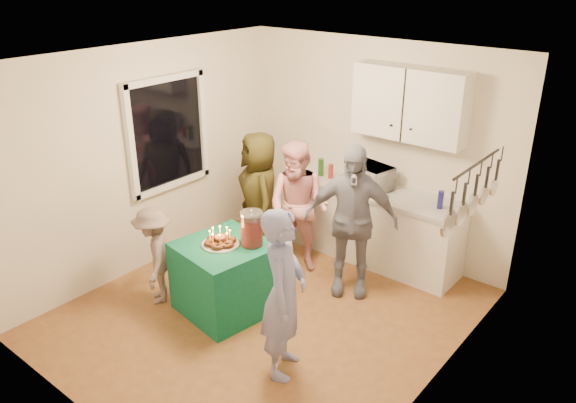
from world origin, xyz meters
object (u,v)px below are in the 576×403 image
Objects in this scene: punch_jar at (252,229)px; woman_back_left at (259,196)px; child_near_left at (155,256)px; counter at (371,226)px; woman_back_center at (298,207)px; microwave at (369,177)px; man_birthday at (284,294)px; woman_back_right at (351,221)px; party_table at (225,277)px.

woman_back_left is at bearing 128.22° from punch_jar.
punch_jar is at bearing 71.25° from child_near_left.
woman_back_left is at bearing -143.83° from counter.
punch_jar is 0.22× the size of woman_back_center.
child_near_left is at bearing -150.20° from punch_jar.
microwave is 0.92m from woman_back_center.
woman_back_center is (-1.03, 1.52, -0.01)m from man_birthday.
woman_back_right is at bearing -15.51° from man_birthday.
child_near_left is at bearing -63.60° from woman_back_left.
punch_jar is 0.20× the size of woman_back_right.
microwave reaches higher than punch_jar.
counter is 2.00m from party_table.
counter is 6.47× the size of punch_jar.
counter is 0.92m from woman_back_right.
party_table is 0.54× the size of man_birthday.
counter is 0.63m from microwave.
woman_back_left is at bearing 173.35° from woman_back_center.
party_table is (-0.52, -1.91, -0.67)m from microwave.
woman_back_left is (-0.73, 0.93, -0.14)m from punch_jar.
counter is 1.40m from woman_back_left.
counter is 1.84m from punch_jar.
man_birthday is 0.93× the size of woman_back_right.
woman_back_center is 1.70m from child_near_left.
man_birthday is (1.07, -0.35, 0.41)m from party_table.
punch_jar is at bearing -18.17° from woman_back_left.
microwave is 0.86m from woman_back_right.
party_table is 0.55× the size of woman_back_center.
child_near_left reaches higher than counter.
woman_back_left is at bearing 124.24° from child_near_left.
party_table is 0.79m from child_near_left.
punch_jar is 1.01m from man_birthday.
punch_jar is 0.31× the size of child_near_left.
counter reaches higher than party_table.
woman_back_center is (0.55, 0.06, -0.01)m from woman_back_left.
woman_back_right is (1.30, 0.01, 0.06)m from woman_back_left.
man_birthday reaches higher than counter.
counter is at bearing 101.94° from child_near_left.
microwave is at bearing 80.28° from punch_jar.
man_birthday is 1.00× the size of woman_back_left.
microwave is 2.34m from man_birthday.
woman_back_center is at bearing 147.05° from woman_back_right.
woman_back_center is at bearing 39.45° from woman_back_left.
woman_back_right reaches higher than punch_jar.
party_table is 1.20m from man_birthday.
microwave is at bearing 74.86° from party_table.
woman_back_left reaches higher than punch_jar.
woman_back_right reaches higher than woman_back_center.
man_birthday is at bearing -64.16° from microwave.
counter is 4.27× the size of microwave.
punch_jar is 1.10m from woman_back_right.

